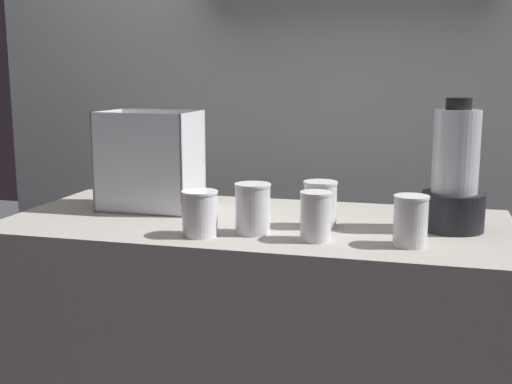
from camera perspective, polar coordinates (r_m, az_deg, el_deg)
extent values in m
cube|color=#9E998E|center=(1.95, 0.00, -15.51)|extent=(1.40, 0.64, 0.90)
cube|color=silver|center=(2.50, 4.55, 9.20)|extent=(2.60, 0.04, 2.50)
cube|color=white|center=(1.98, -9.26, -1.35)|extent=(0.28, 0.20, 0.01)
cube|color=white|center=(1.87, -10.60, 2.41)|extent=(0.28, 0.01, 0.30)
cube|color=white|center=(2.04, -8.27, 3.16)|extent=(0.28, 0.01, 0.30)
cube|color=white|center=(2.02, -12.96, 2.90)|extent=(0.01, 0.20, 0.30)
cube|color=white|center=(1.90, -5.59, 2.69)|extent=(0.01, 0.20, 0.30)
cone|color=orange|center=(1.96, -8.16, -0.73)|extent=(0.17, 0.09, 0.04)
cone|color=orange|center=(1.99, -10.33, -0.70)|extent=(0.17, 0.09, 0.03)
cone|color=orange|center=(1.99, -10.35, -0.79)|extent=(0.15, 0.06, 0.03)
cone|color=orange|center=(1.99, -10.38, -0.72)|extent=(0.10, 0.15, 0.03)
cone|color=orange|center=(1.97, -9.78, -0.15)|extent=(0.08, 0.15, 0.02)
cone|color=orange|center=(1.95, -8.10, 0.12)|extent=(0.13, 0.15, 0.03)
cone|color=orange|center=(1.96, -8.11, 0.20)|extent=(0.17, 0.04, 0.03)
cone|color=orange|center=(1.95, -8.17, -0.10)|extent=(0.05, 0.17, 0.03)
cylinder|color=black|center=(1.75, 17.11, -1.65)|extent=(0.16, 0.16, 0.10)
cylinder|color=silver|center=(1.73, 17.38, 3.46)|extent=(0.12, 0.12, 0.21)
cylinder|color=yellow|center=(1.74, 17.23, 0.61)|extent=(0.11, 0.11, 0.04)
cylinder|color=black|center=(1.72, 17.61, 7.50)|extent=(0.07, 0.07, 0.03)
cylinder|color=white|center=(1.62, -5.00, -2.02)|extent=(0.09, 0.09, 0.11)
cylinder|color=maroon|center=(1.62, -5.00, -2.24)|extent=(0.08, 0.08, 0.10)
cylinder|color=white|center=(1.61, -5.04, -0.01)|extent=(0.09, 0.09, 0.01)
cylinder|color=white|center=(1.64, -0.28, -1.59)|extent=(0.09, 0.09, 0.12)
cylinder|color=maroon|center=(1.64, -0.28, -1.99)|extent=(0.08, 0.08, 0.10)
cylinder|color=white|center=(1.62, -0.29, 0.65)|extent=(0.09, 0.09, 0.01)
cylinder|color=white|center=(1.71, 5.73, -1.19)|extent=(0.09, 0.09, 0.12)
cylinder|color=maroon|center=(1.72, 5.72, -1.60)|extent=(0.08, 0.08, 0.09)
cylinder|color=white|center=(1.70, 5.77, 0.85)|extent=(0.09, 0.09, 0.01)
cylinder|color=white|center=(1.57, 5.34, -2.27)|extent=(0.08, 0.08, 0.12)
cylinder|color=yellow|center=(1.58, 5.33, -2.78)|extent=(0.07, 0.07, 0.09)
cylinder|color=white|center=(1.56, 5.38, -0.09)|extent=(0.08, 0.08, 0.01)
cylinder|color=white|center=(1.56, 13.59, -2.62)|extent=(0.08, 0.08, 0.12)
cylinder|color=orange|center=(1.57, 13.56, -3.20)|extent=(0.07, 0.07, 0.08)
cylinder|color=white|center=(1.55, 13.68, -0.42)|extent=(0.08, 0.08, 0.01)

